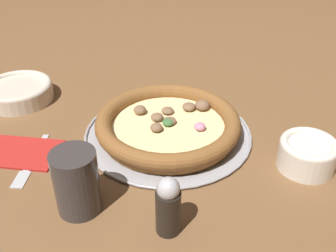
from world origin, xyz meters
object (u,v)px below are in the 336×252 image
at_px(bowl_near, 308,153).
at_px(fork, 30,162).
at_px(pizza_tray, 168,133).
at_px(drinking_cup, 77,182).
at_px(napkin, 18,151).
at_px(pizza, 168,124).
at_px(pepper_shaker, 168,206).
at_px(bowl_far, 18,91).

xyz_separation_m(bowl_near, fork, (-0.45, -0.23, -0.03)).
xyz_separation_m(pizza_tray, fork, (-0.18, -0.20, -0.00)).
distance_m(drinking_cup, napkin, 0.21).
height_order(drinking_cup, napkin, drinking_cup).
distance_m(pizza, pepper_shaker, 0.25).
xyz_separation_m(bowl_far, pepper_shaker, (0.50, -0.19, 0.03)).
relative_size(pizza_tray, pepper_shaker, 3.40).
distance_m(pizza_tray, pizza, 0.02).
bearing_deg(drinking_cup, pizza, 83.71).
xyz_separation_m(pizza, pepper_shaker, (0.12, -0.22, 0.02)).
bearing_deg(fork, pepper_shaker, 61.91).
bearing_deg(fork, bowl_near, 92.87).
bearing_deg(drinking_cup, fork, 163.60).
height_order(fork, pepper_shaker, pepper_shaker).
bearing_deg(pepper_shaker, napkin, 174.77).
relative_size(fork, pepper_shaker, 1.53).
distance_m(pizza, drinking_cup, 0.25).
bearing_deg(pizza, bowl_far, -174.43).
relative_size(pizza_tray, pizza, 1.16).
bearing_deg(bowl_far, bowl_near, 5.82).
height_order(napkin, pepper_shaker, pepper_shaker).
bearing_deg(pizza_tray, drinking_cup, -96.32).
height_order(bowl_near, drinking_cup, drinking_cup).
height_order(bowl_far, napkin, bowl_far).
height_order(pizza_tray, napkin, same).
xyz_separation_m(pizza, napkin, (-0.23, -0.19, -0.02)).
height_order(pizza, fork, pizza).
bearing_deg(bowl_far, pepper_shaker, -20.47).
relative_size(pizza, bowl_far, 1.86).
distance_m(pizza_tray, napkin, 0.30).
distance_m(bowl_far, pepper_shaker, 0.53).
bearing_deg(pizza, drinking_cup, -96.29).
relative_size(pizza_tray, napkin, 1.89).
relative_size(pizza, drinking_cup, 2.71).
bearing_deg(pizza, bowl_near, 6.17).
bearing_deg(pepper_shaker, bowl_far, 159.53).
bearing_deg(fork, pizza, 113.80).
xyz_separation_m(pizza_tray, bowl_near, (0.27, 0.03, 0.03)).
distance_m(bowl_near, pepper_shaker, 0.29).
bearing_deg(bowl_far, fork, -40.23).
bearing_deg(fork, drinking_cup, 49.21).
height_order(pizza, bowl_far, pizza).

